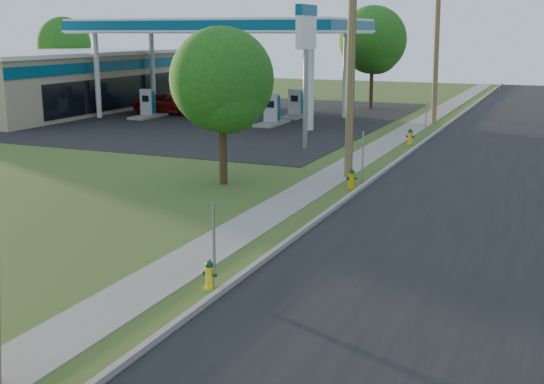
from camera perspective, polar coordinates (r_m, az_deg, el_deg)
The scene contains 24 objects.
ground_plane at distance 12.35m, azimuth -15.36°, elevation -14.29°, with size 140.00×140.00×0.00m, color #405C24.
road at distance 19.42m, azimuth 14.72°, elevation -3.96°, with size 8.00×120.00×0.02m, color black.
curb at distance 20.33m, azimuth 3.53°, elevation -2.57°, with size 0.15×120.00×0.15m, color gray.
sidewalk at distance 20.98m, azimuth -0.97°, elevation -2.22°, with size 1.50×120.00×0.03m, color gray.
forecourt at distance 46.88m, azimuth -6.38°, elevation 6.33°, with size 26.00×28.00×0.02m, color black.
utility_pole_mid at distance 26.56m, azimuth 6.66°, elevation 11.76°, with size 1.40×0.32×9.80m.
utility_pole_far at distance 44.10m, azimuth 13.60°, elevation 11.86°, with size 1.40×0.32×9.50m.
sign_post_near at distance 15.07m, azimuth -4.87°, elevation -4.62°, with size 0.05×0.04×2.00m, color gray.
sign_post_mid at distance 25.77m, azimuth 7.59°, elevation 2.84°, with size 0.05×0.04×2.00m, color gray.
sign_post_far at distance 37.53m, azimuth 12.74°, elevation 5.89°, with size 0.05×0.04×2.00m, color gray.
gas_canopy at distance 45.59m, azimuth -4.33°, elevation 13.59°, with size 18.18×9.18×6.40m.
fuel_pump_nw at distance 46.41m, azimuth -10.34°, elevation 7.01°, with size 1.20×3.20×1.90m.
fuel_pump_ne at distance 42.13m, azimuth -0.00°, elevation 6.61°, with size 1.20×3.20×1.90m.
fuel_pump_sw at distance 49.78m, azimuth -7.78°, elevation 7.51°, with size 1.20×3.20×1.90m.
fuel_pump_se at distance 45.80m, azimuth 1.99°, elevation 7.14°, with size 1.20×3.20×1.90m.
convenience_store at distance 52.97m, azimuth -16.96°, elevation 8.94°, with size 10.40×22.40×4.25m.
price_pylon at distance 33.02m, azimuth 2.88°, elevation 12.94°, with size 0.34×2.04×6.85m.
tree_verge at distance 25.20m, azimuth -4.08°, elevation 9.00°, with size 3.85×3.85×5.83m.
tree_lot at distance 51.51m, azimuth 8.51°, elevation 12.26°, with size 4.95×4.95×7.50m.
tree_back at distance 62.24m, azimuth -16.96°, elevation 11.61°, with size 4.53×4.53×6.86m.
hydrant_near at distance 15.37m, azimuth -5.22°, elevation -6.90°, with size 0.35×0.31×0.68m.
hydrant_mid at distance 25.13m, azimuth 6.67°, elevation 1.12°, with size 0.38×0.34×0.75m.
hydrant_far at distance 35.50m, azimuth 11.48°, elevation 4.55°, with size 0.42×0.37×0.81m.
car_red at distance 48.39m, azimuth -8.40°, elevation 7.34°, with size 2.41×5.23×1.45m, color maroon.
Camera 1 is at (7.09, -8.42, 5.62)m, focal length 45.00 mm.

